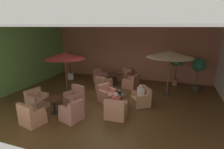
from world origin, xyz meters
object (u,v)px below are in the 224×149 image
at_px(armchair_front_left_north, 107,95).
at_px(potted_tree_left_corner, 199,67).
at_px(armchair_front_right_north, 103,85).
at_px(armchair_front_left_south, 141,99).
at_px(patio_umbrella_tall_red, 170,54).
at_px(patio_umbrella_center_beige, 65,56).
at_px(armchair_mid_center_east, 72,113).
at_px(cafe_table_front_right, 115,77).
at_px(armchair_front_left_east, 116,111).
at_px(armchair_mid_center_south, 75,98).
at_px(potted_tree_mid_right, 177,62).
at_px(armchair_front_right_east, 131,83).
at_px(cafe_table_mid_center, 54,102).
at_px(iced_drink_cup, 119,91).
at_px(armchair_mid_center_west, 37,101).
at_px(cafe_table_front_left, 121,97).
at_px(open_laptop, 119,94).
at_px(patron_blue_shirt, 141,92).
at_px(armchair_front_right_west, 100,77).
at_px(armchair_mid_center_north, 31,117).
at_px(potted_tree_mid_left, 70,62).
at_px(armchair_front_right_south, 125,76).
at_px(patron_by_window, 116,101).

relative_size(armchair_front_left_north, potted_tree_left_corner, 0.53).
bearing_deg(armchair_front_right_north, armchair_front_left_south, -29.36).
xyz_separation_m(patio_umbrella_tall_red, patio_umbrella_center_beige, (-5.48, -1.30, -0.17)).
bearing_deg(armchair_mid_center_east, cafe_table_front_right, 88.16).
bearing_deg(armchair_front_left_north, patio_umbrella_center_beige, 167.57).
height_order(armchair_front_left_east, armchair_mid_center_east, armchair_mid_center_east).
distance_m(armchair_front_left_south, armchair_mid_center_south, 3.18).
bearing_deg(potted_tree_mid_right, armchair_front_left_north, -129.59).
height_order(armchair_front_right_east, patio_umbrella_center_beige, patio_umbrella_center_beige).
distance_m(cafe_table_front_right, cafe_table_mid_center, 4.75).
height_order(cafe_table_mid_center, iced_drink_cup, iced_drink_cup).
xyz_separation_m(cafe_table_mid_center, armchair_mid_center_east, (1.06, -0.29, -0.20)).
height_order(armchair_front_left_east, armchair_mid_center_south, armchair_mid_center_south).
xyz_separation_m(cafe_table_mid_center, patio_umbrella_center_beige, (-1.01, 2.53, 1.56)).
bearing_deg(armchair_mid_center_west, armchair_front_left_east, 4.48).
relative_size(armchair_front_left_north, cafe_table_mid_center, 1.49).
distance_m(cafe_table_front_left, armchair_front_left_south, 1.03).
xyz_separation_m(armchair_front_right_east, cafe_table_mid_center, (-2.37, -4.32, 0.21)).
distance_m(cafe_table_front_left, potted_tree_left_corner, 5.10).
height_order(armchair_mid_center_south, open_laptop, armchair_mid_center_south).
height_order(cafe_table_front_left, patron_blue_shirt, patron_blue_shirt).
xyz_separation_m(armchair_mid_center_east, patio_umbrella_tall_red, (3.42, 4.12, 1.92)).
height_order(armchair_mid_center_south, potted_tree_mid_right, potted_tree_mid_right).
relative_size(armchair_mid_center_west, potted_tree_left_corner, 0.47).
distance_m(cafe_table_front_left, armchair_front_right_west, 4.25).
bearing_deg(cafe_table_mid_center, cafe_table_front_right, 75.18).
relative_size(armchair_mid_center_north, potted_tree_mid_left, 0.48).
height_order(armchair_front_left_north, cafe_table_mid_center, armchair_front_left_north).
xyz_separation_m(armchair_front_left_north, armchair_front_right_south, (-0.06, 3.76, -0.01)).
bearing_deg(armchair_front_right_south, armchair_mid_center_west, -116.15).
distance_m(cafe_table_front_left, patron_blue_shirt, 0.97).
distance_m(cafe_table_front_left, armchair_mid_center_south, 2.24).
height_order(armchair_front_left_north, armchair_front_right_north, armchair_front_left_north).
bearing_deg(potted_tree_left_corner, armchair_front_left_south, -131.23).
relative_size(armchair_front_left_east, armchair_mid_center_south, 0.90).
distance_m(cafe_table_mid_center, patio_umbrella_tall_red, 6.14).
bearing_deg(open_laptop, cafe_table_front_right, 111.64).
distance_m(cafe_table_front_right, armchair_mid_center_south, 3.66).
bearing_deg(cafe_table_front_right, potted_tree_left_corner, 5.85).
distance_m(cafe_table_front_left, patron_by_window, 0.98).
bearing_deg(patio_umbrella_tall_red, armchair_front_left_north, -145.94).
bearing_deg(patron_blue_shirt, cafe_table_mid_center, -148.98).
relative_size(armchair_mid_center_north, armchair_mid_center_west, 1.04).
relative_size(armchair_front_right_north, patio_umbrella_center_beige, 0.42).
xyz_separation_m(armchair_front_left_south, potted_tree_mid_left, (-5.53, 2.68, 0.93)).
relative_size(patio_umbrella_tall_red, patron_blue_shirt, 3.83).
height_order(cafe_table_front_left, iced_drink_cup, iced_drink_cup).
height_order(cafe_table_mid_center, patron_blue_shirt, patron_blue_shirt).
distance_m(cafe_table_mid_center, open_laptop, 2.85).
xyz_separation_m(armchair_front_left_south, potted_tree_mid_right, (1.48, 3.75, 1.19)).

